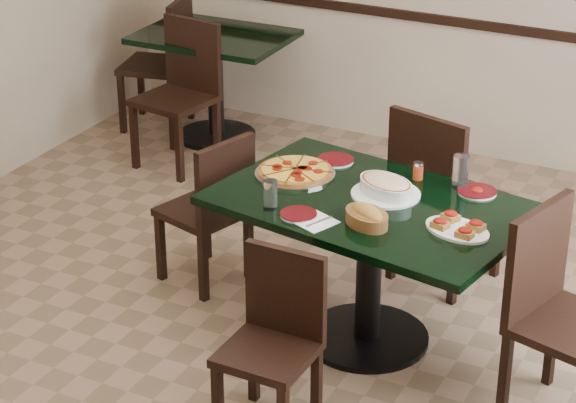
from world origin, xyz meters
The scene contains 20 objects.
floor centered at (0.00, 0.00, 0.00)m, with size 5.50×5.50×0.00m, color #80634A.
main_table centered at (0.38, 0.28, 0.57)m, with size 1.55×1.13×0.75m.
back_table centered at (-1.60, 2.22, 0.52)m, with size 1.02×0.75×0.75m.
chair_far centered at (0.47, 0.96, 0.55)m, with size 0.56×0.56×0.98m.
chair_near centered at (0.28, -0.48, 0.44)m, with size 0.37×0.37×0.79m.
chair_right centered at (1.31, 0.11, 0.55)m, with size 0.56×0.56×0.97m.
chair_left centered at (-0.57, 0.44, 0.46)m, with size 0.48×0.48×0.84m.
back_chair_near centered at (-1.58, 1.77, 0.53)m, with size 0.50×0.50×0.95m.
back_chair_left centered at (-2.01, 2.25, 0.53)m, with size 0.53×0.53×0.94m.
pepperoni_pizza centered at (-0.07, 0.39, 0.77)m, with size 0.39×0.39×0.04m.
lasagna_casserole centered at (0.41, 0.37, 0.80)m, with size 0.35×0.33×0.09m.
bread_basket centered at (0.45, 0.05, 0.79)m, with size 0.28×0.26×0.10m.
bruschetta_platter centered at (0.83, 0.17, 0.77)m, with size 0.36×0.30×0.05m.
side_plate_near centered at (0.15, -0.01, 0.76)m, with size 0.17×0.17×0.02m.
side_plate_far_r centered at (0.78, 0.59, 0.76)m, with size 0.19×0.19×0.03m.
side_plate_far_l centered at (0.04, 0.63, 0.76)m, with size 0.18×0.18×0.02m.
napkin_setting centered at (0.24, -0.03, 0.75)m, with size 0.21×0.21×0.01m.
water_glass_a centered at (0.69, 0.61, 0.83)m, with size 0.08×0.08×0.16m, color white.
water_glass_b centered at (0.00, 0.00, 0.82)m, with size 0.07×0.07×0.14m, color white.
pepper_shaker centered at (0.48, 0.61, 0.80)m, with size 0.05×0.05×0.09m.
Camera 1 is at (2.15, -4.05, 2.97)m, focal length 70.00 mm.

